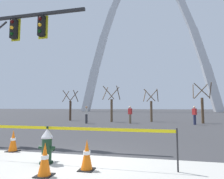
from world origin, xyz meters
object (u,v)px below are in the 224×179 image
(pedestrian_walking_right, at_px, (86,114))
(pedestrian_near_trees, at_px, (195,115))
(traffic_cone_by_hydrant, at_px, (13,141))
(pedestrian_standing_center, at_px, (130,115))
(fire_hydrant, at_px, (47,146))
(monument_arch, at_px, (146,45))
(traffic_cone_curb_edge, at_px, (45,160))
(traffic_cone_mid_sidewalk, at_px, (87,155))

(pedestrian_walking_right, xyz_separation_m, pedestrian_near_trees, (9.48, 0.80, 0.00))
(traffic_cone_by_hydrant, distance_m, pedestrian_walking_right, 11.11)
(pedestrian_standing_center, distance_m, pedestrian_near_trees, 5.54)
(pedestrian_walking_right, bearing_deg, traffic_cone_by_hydrant, -82.90)
(fire_hydrant, relative_size, pedestrian_standing_center, 0.62)
(pedestrian_standing_center, relative_size, pedestrian_walking_right, 1.00)
(fire_hydrant, bearing_deg, monument_arch, 89.22)
(traffic_cone_curb_edge, xyz_separation_m, pedestrian_standing_center, (0.21, 13.69, 0.46))
(traffic_cone_by_hydrant, height_order, traffic_cone_mid_sidewalk, same)
(traffic_cone_curb_edge, relative_size, monument_arch, 0.01)
(traffic_cone_mid_sidewalk, height_order, pedestrian_near_trees, pedestrian_near_trees)
(fire_hydrant, xyz_separation_m, traffic_cone_curb_edge, (0.47, -0.86, -0.11))
(pedestrian_near_trees, bearing_deg, traffic_cone_by_hydrant, -124.45)
(fire_hydrant, distance_m, pedestrian_standing_center, 12.85)
(traffic_cone_by_hydrant, relative_size, traffic_cone_mid_sidewalk, 1.00)
(traffic_cone_mid_sidewalk, bearing_deg, pedestrian_near_trees, 69.20)
(traffic_cone_curb_edge, height_order, pedestrian_near_trees, pedestrian_near_trees)
(pedestrian_standing_center, relative_size, pedestrian_near_trees, 1.00)
(traffic_cone_curb_edge, bearing_deg, traffic_cone_mid_sidewalk, 36.85)
(monument_arch, xyz_separation_m, pedestrian_walking_right, (-4.03, -45.03, -20.75))
(traffic_cone_curb_edge, distance_m, pedestrian_standing_center, 13.70)
(fire_hydrant, relative_size, traffic_cone_by_hydrant, 1.36)
(fire_hydrant, xyz_separation_m, traffic_cone_mid_sidewalk, (1.24, -0.29, -0.11))
(monument_arch, xyz_separation_m, pedestrian_standing_center, (-0.09, -44.23, -20.75))
(traffic_cone_mid_sidewalk, bearing_deg, fire_hydrant, 167.03)
(traffic_cone_mid_sidewalk, xyz_separation_m, pedestrian_walking_right, (-4.50, 12.31, 0.46))
(traffic_cone_by_hydrant, xyz_separation_m, pedestrian_walking_right, (-1.37, 11.02, 0.46))
(fire_hydrant, height_order, traffic_cone_mid_sidewalk, fire_hydrant)
(pedestrian_standing_center, distance_m, pedestrian_walking_right, 4.02)
(traffic_cone_mid_sidewalk, height_order, traffic_cone_curb_edge, same)
(fire_hydrant, bearing_deg, pedestrian_standing_center, 86.95)
(traffic_cone_mid_sidewalk, height_order, pedestrian_standing_center, pedestrian_standing_center)
(monument_arch, xyz_separation_m, pedestrian_near_trees, (5.45, -44.23, -20.75))
(pedestrian_walking_right, distance_m, pedestrian_near_trees, 9.52)
(traffic_cone_curb_edge, bearing_deg, fire_hydrant, 118.56)
(traffic_cone_curb_edge, distance_m, pedestrian_near_trees, 14.86)
(traffic_cone_by_hydrant, xyz_separation_m, pedestrian_near_trees, (8.11, 11.82, 0.46))
(pedestrian_near_trees, bearing_deg, fire_hydrant, -115.88)
(traffic_cone_curb_edge, relative_size, pedestrian_walking_right, 0.46)
(traffic_cone_curb_edge, distance_m, pedestrian_walking_right, 13.42)
(traffic_cone_by_hydrant, bearing_deg, traffic_cone_curb_edge, -38.38)
(traffic_cone_mid_sidewalk, xyz_separation_m, pedestrian_near_trees, (4.98, 13.11, 0.46))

